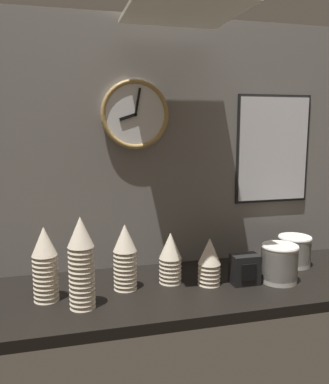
% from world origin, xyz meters
% --- Properties ---
extents(ground_plane, '(1.60, 0.56, 0.04)m').
position_xyz_m(ground_plane, '(0.00, 0.00, -0.02)').
color(ground_plane, black).
extents(wall_tiled_back, '(1.60, 0.03, 1.05)m').
position_xyz_m(wall_tiled_back, '(0.00, 0.27, 0.53)').
color(wall_tiled_back, slate).
rests_on(wall_tiled_back, ground_plane).
extents(cup_stack_center, '(0.09, 0.09, 0.20)m').
position_xyz_m(cup_stack_center, '(-0.09, 0.03, 0.10)').
color(cup_stack_center, beige).
rests_on(cup_stack_center, ground_plane).
extents(cup_stack_center_right, '(0.09, 0.09, 0.18)m').
position_xyz_m(cup_stack_center_right, '(0.05, -0.03, 0.09)').
color(cup_stack_center_right, beige).
rests_on(cup_stack_center_right, ground_plane).
extents(cup_stack_far_left, '(0.09, 0.09, 0.27)m').
position_xyz_m(cup_stack_far_left, '(-0.56, -0.02, 0.13)').
color(cup_stack_far_left, beige).
rests_on(cup_stack_far_left, ground_plane).
extents(cup_stack_left, '(0.09, 0.09, 0.31)m').
position_xyz_m(cup_stack_left, '(-0.44, -0.11, 0.16)').
color(cup_stack_left, beige).
rests_on(cup_stack_left, ground_plane).
extents(cup_stack_center_left, '(0.09, 0.09, 0.25)m').
position_xyz_m(cup_stack_center_left, '(-0.27, 0.01, 0.12)').
color(cup_stack_center_left, beige).
rests_on(cup_stack_center_left, ground_plane).
extents(bowl_stack_right, '(0.14, 0.14, 0.15)m').
position_xyz_m(bowl_stack_right, '(0.33, -0.07, 0.08)').
color(bowl_stack_right, beige).
rests_on(bowl_stack_right, ground_plane).
extents(bowl_stack_far_right, '(0.14, 0.14, 0.13)m').
position_xyz_m(bowl_stack_far_right, '(0.49, 0.08, 0.07)').
color(bowl_stack_far_right, beige).
rests_on(bowl_stack_far_right, ground_plane).
extents(wall_clock, '(0.28, 0.03, 0.28)m').
position_xyz_m(wall_clock, '(-0.19, 0.23, 0.65)').
color(wall_clock, white).
extents(menu_board, '(0.36, 0.01, 0.49)m').
position_xyz_m(menu_board, '(0.45, 0.24, 0.50)').
color(menu_board, black).
extents(napkin_dispenser, '(0.11, 0.07, 0.12)m').
position_xyz_m(napkin_dispenser, '(0.18, -0.06, 0.06)').
color(napkin_dispenser, black).
rests_on(napkin_dispenser, ground_plane).
extents(ceiling_light_panel, '(0.40, 0.40, 0.02)m').
position_xyz_m(ceiling_light_panel, '(-0.05, 0.00, 1.00)').
color(ceiling_light_panel, white).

